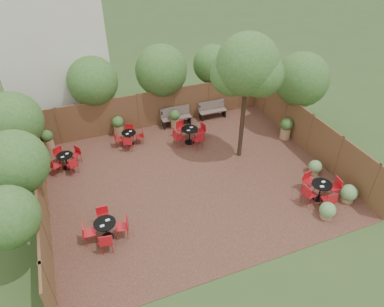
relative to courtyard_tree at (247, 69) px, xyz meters
name	(u,v)px	position (x,y,z in m)	size (l,w,h in m)	color
ground	(192,179)	(-2.78, -0.84, -4.37)	(80.00, 80.00, 0.00)	#354F23
courtyard_paving	(192,179)	(-2.78, -0.84, -4.36)	(12.00, 10.00, 0.02)	#361D16
fence_back	(157,108)	(-2.78, 4.16, -3.37)	(12.00, 0.08, 2.00)	brown
fence_left	(42,196)	(-8.78, -0.84, -3.37)	(0.08, 10.00, 2.00)	brown
fence_right	(309,133)	(3.22, -0.84, -3.37)	(0.08, 10.00, 2.00)	brown
neighbour_building	(52,45)	(-7.28, 7.16, -0.37)	(5.00, 4.00, 8.00)	beige
overhang_foliage	(147,95)	(-3.70, 2.43, -1.63)	(15.75, 10.38, 2.69)	#2E5A1D
courtyard_tree	(247,69)	(0.00, 0.00, 0.00)	(2.76, 2.66, 5.85)	black
park_bench_left	(176,116)	(-1.88, 3.79, -3.84)	(1.63, 0.55, 1.00)	brown
park_bench_right	(212,110)	(0.26, 3.79, -3.86)	(1.54, 0.51, 0.95)	brown
bistro_tables	(171,167)	(-3.52, -0.28, -3.91)	(10.94, 8.27, 0.93)	black
planters	(164,128)	(-2.88, 2.81, -3.77)	(11.89, 3.99, 1.12)	#9B744D
low_shrubs	(332,191)	(2.15, -4.02, -4.02)	(2.05, 3.02, 0.74)	#9B744D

